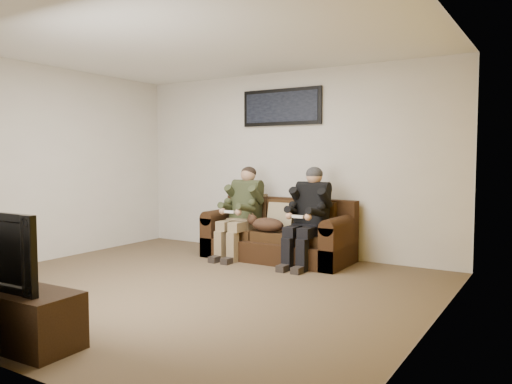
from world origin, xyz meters
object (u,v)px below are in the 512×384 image
Objects in this scene: person_right at (309,211)px; cat at (266,224)px; framed_poster at (281,107)px; person_left at (242,207)px; sofa at (280,236)px; tv_stand at (6,313)px; television at (3,249)px.

cat is (-0.57, -0.10, -0.20)m from person_right.
framed_poster is at bearing 141.76° from person_right.
sofa is at bearing 17.96° from person_left.
person_right is at bearing 10.06° from cat.
tv_stand is 0.50m from television.
cat is at bearing -102.78° from sofa.
tv_stand is 1.32× the size of television.
framed_poster is 0.95× the size of tv_stand.
television is (-0.22, -3.50, 0.20)m from cat.
television is at bearing -94.20° from sofa.
person_left is 1.90× the size of cat.
framed_poster is 4.39m from television.
sofa is 1.51× the size of tv_stand.
sofa is at bearing 77.22° from cat.
sofa is 1.59× the size of person_left.
framed_poster reaches higher than person_left.
person_left is 1.02m from person_right.
television reaches higher than sofa.
framed_poster reaches higher than television.
sofa is 3.78m from tv_stand.
sofa is 1.85m from framed_poster.
cat is 0.50× the size of tv_stand.
sofa is 3.80m from television.
person_right is (1.02, 0.00, 0.00)m from person_left.
person_left is 3.65m from tv_stand.
sofa is at bearing 162.08° from person_right.
person_left is 3.61m from television.
person_left reaches higher than tv_stand.
television reaches higher than tv_stand.
framed_poster is at bearing 61.00° from person_left.
cat is at bearing 84.47° from tv_stand.
sofa is 1.99× the size of television.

